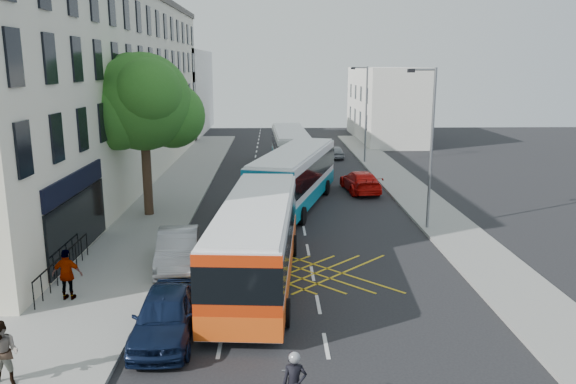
{
  "coord_description": "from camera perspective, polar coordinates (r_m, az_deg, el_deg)",
  "views": [
    {
      "loc": [
        -1.56,
        -15.42,
        8.27
      ],
      "look_at": [
        -0.85,
        11.31,
        2.2
      ],
      "focal_mm": 35.0,
      "sensor_mm": 36.0,
      "label": 1
    }
  ],
  "objects": [
    {
      "name": "distant_car_grey",
      "position": [
        56.1,
        0.83,
        4.97
      ],
      "size": [
        2.53,
        4.79,
        1.28
      ],
      "primitive_type": "imported",
      "rotation": [
        0.0,
        0.0,
        -0.09
      ],
      "color": "#42464A",
      "rests_on": "ground"
    },
    {
      "name": "lamp_far",
      "position": [
        48.19,
        7.82,
        8.33
      ],
      "size": [
        1.45,
        0.15,
        8.0
      ],
      "color": "slate",
      "rests_on": "pavement_right"
    },
    {
      "name": "red_hatchback",
      "position": [
        37.6,
        7.36,
        1.08
      ],
      "size": [
        2.47,
        5.04,
        1.41
      ],
      "primitive_type": "imported",
      "rotation": [
        0.0,
        0.0,
        3.25
      ],
      "color": "red",
      "rests_on": "ground"
    },
    {
      "name": "lamp_near",
      "position": [
        28.73,
        14.21,
        5.1
      ],
      "size": [
        1.45,
        0.15,
        8.0
      ],
      "color": "slate",
      "rests_on": "pavement_right"
    },
    {
      "name": "ground",
      "position": [
        17.57,
        3.89,
        -15.32
      ],
      "size": [
        120.0,
        120.0,
        0.0
      ],
      "primitive_type": "plane",
      "color": "black",
      "rests_on": "ground"
    },
    {
      "name": "terrace_far",
      "position": [
        71.59,
        -11.71,
        9.91
      ],
      "size": [
        8.0,
        20.0,
        10.0
      ],
      "primitive_type": "cube",
      "color": "silver",
      "rests_on": "ground"
    },
    {
      "name": "railings",
      "position": [
        23.51,
        -21.86,
        -6.9
      ],
      "size": [
        0.08,
        5.6,
        1.14
      ],
      "primitive_type": null,
      "color": "black",
      "rests_on": "pavement_left"
    },
    {
      "name": "pavement_right",
      "position": [
        32.78,
        14.58,
        -2.11
      ],
      "size": [
        3.0,
        70.0,
        0.15
      ],
      "primitive_type": "cube",
      "color": "gray",
      "rests_on": "ground"
    },
    {
      "name": "bus_far",
      "position": [
        45.31,
        0.26,
        4.42
      ],
      "size": [
        3.13,
        11.42,
        3.19
      ],
      "rotation": [
        0.0,
        0.0,
        0.04
      ],
      "color": "silver",
      "rests_on": "ground"
    },
    {
      "name": "bus_near",
      "position": [
        21.67,
        -3.18,
        -4.9
      ],
      "size": [
        3.47,
        11.58,
        3.21
      ],
      "rotation": [
        0.0,
        0.0,
        -0.07
      ],
      "color": "silver",
      "rests_on": "ground"
    },
    {
      "name": "parked_car_silver",
      "position": [
        23.93,
        -11.11,
        -5.71
      ],
      "size": [
        2.11,
        4.84,
        1.55
      ],
      "primitive_type": "imported",
      "rotation": [
        0.0,
        0.0,
        0.1
      ],
      "color": "#999AA0",
      "rests_on": "ground"
    },
    {
      "name": "pedestrian_far",
      "position": [
        21.38,
        -21.5,
        -7.82
      ],
      "size": [
        1.1,
        0.51,
        1.84
      ],
      "primitive_type": "imported",
      "rotation": [
        0.0,
        0.0,
        3.08
      ],
      "color": "gray",
      "rests_on": "pavement_left"
    },
    {
      "name": "street_tree",
      "position": [
        31.23,
        -14.55,
        8.76
      ],
      "size": [
        6.3,
        5.7,
        8.8
      ],
      "color": "#382619",
      "rests_on": "pavement_left"
    },
    {
      "name": "pedestrian_near",
      "position": [
        16.67,
        -27.01,
        -14.43
      ],
      "size": [
        0.9,
        0.72,
        1.76
      ],
      "primitive_type": "imported",
      "rotation": [
        0.0,
        0.0,
        -0.06
      ],
      "color": "gray",
      "rests_on": "pavement_left"
    },
    {
      "name": "bus_mid",
      "position": [
        33.41,
        0.68,
        1.56
      ],
      "size": [
        5.84,
        12.21,
        3.35
      ],
      "rotation": [
        0.0,
        0.0,
        -0.27
      ],
      "color": "silver",
      "rests_on": "ground"
    },
    {
      "name": "parked_car_blue",
      "position": [
        18.03,
        -12.33,
        -12.11
      ],
      "size": [
        1.91,
        4.53,
        1.53
      ],
      "primitive_type": "imported",
      "rotation": [
        0.0,
        0.0,
        0.02
      ],
      "color": "black",
      "rests_on": "ground"
    },
    {
      "name": "building_right",
      "position": [
        64.79,
        9.77,
        8.83
      ],
      "size": [
        6.0,
        18.0,
        8.0
      ],
      "primitive_type": "cube",
      "color": "silver",
      "rests_on": "ground"
    },
    {
      "name": "pavement_left",
      "position": [
        32.26,
        -13.91,
        -2.31
      ],
      "size": [
        5.0,
        70.0,
        0.15
      ],
      "primitive_type": "cube",
      "color": "gray",
      "rests_on": "ground"
    },
    {
      "name": "terrace_main",
      "position": [
        41.83,
        -19.12,
        10.03
      ],
      "size": [
        8.3,
        45.0,
        13.5
      ],
      "color": "#E9E4C3",
      "rests_on": "ground"
    },
    {
      "name": "distant_car_silver",
      "position": [
        51.12,
        4.73,
        4.11
      ],
      "size": [
        1.69,
        3.58,
        1.18
      ],
      "primitive_type": "imported",
      "rotation": [
        0.0,
        0.0,
        3.23
      ],
      "color": "#9C9EA3",
      "rests_on": "ground"
    }
  ]
}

